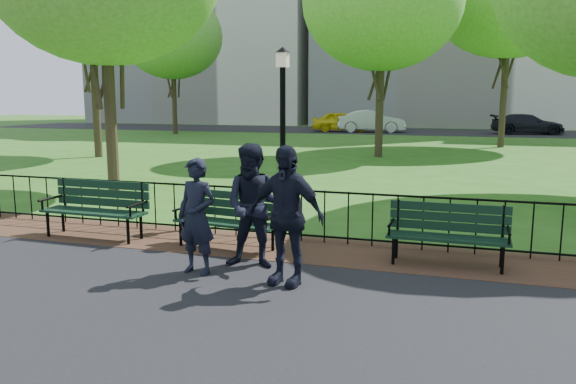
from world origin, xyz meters
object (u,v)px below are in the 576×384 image
(park_bench_right_a, at_px, (448,228))
(person_mid, at_px, (254,206))
(tree_far_c, at_px, (382,2))
(tree_far_w, at_px, (172,36))
(person_right, at_px, (286,215))
(person_left, at_px, (197,216))
(taxi, at_px, (342,122))
(park_bench_left_a, at_px, (97,203))
(park_bench_main, at_px, (216,212))
(sedan_silver, at_px, (372,121))
(sedan_dark, at_px, (527,124))
(lamppost, at_px, (283,127))

(park_bench_right_a, height_order, person_mid, person_mid)
(tree_far_c, relative_size, tree_far_w, 0.95)
(person_mid, bearing_deg, person_right, -49.35)
(person_left, distance_m, taxi, 33.52)
(taxi, bearing_deg, tree_far_w, 107.25)
(park_bench_left_a, distance_m, tree_far_w, 29.78)
(park_bench_main, bearing_deg, park_bench_left_a, -172.54)
(park_bench_main, distance_m, park_bench_right_a, 3.63)
(person_mid, bearing_deg, taxi, 91.88)
(person_mid, height_order, sedan_silver, person_mid)
(tree_far_c, xyz_separation_m, person_left, (-0.02, -16.52, -5.37))
(person_right, relative_size, sedan_dark, 0.39)
(sedan_silver, relative_size, sedan_dark, 1.02)
(taxi, distance_m, sedan_silver, 2.15)
(park_bench_left_a, relative_size, sedan_silver, 0.40)
(person_mid, distance_m, sedan_dark, 34.36)
(park_bench_main, height_order, tree_far_w, tree_far_w)
(tree_far_w, relative_size, person_right, 5.13)
(person_left, distance_m, sedan_dark, 34.98)
(tree_far_w, distance_m, taxi, 13.11)
(lamppost, xyz_separation_m, person_mid, (0.66, -3.31, -0.95))
(park_bench_left_a, relative_size, person_right, 1.04)
(person_right, bearing_deg, park_bench_main, 150.49)
(taxi, bearing_deg, lamppost, 178.88)
(park_bench_left_a, height_order, sedan_silver, sedan_silver)
(tree_far_c, distance_m, sedan_dark, 19.92)
(park_bench_left_a, relative_size, tree_far_w, 0.20)
(park_bench_main, bearing_deg, person_mid, -33.11)
(lamppost, height_order, sedan_dark, lamppost)
(park_bench_left_a, xyz_separation_m, tree_far_c, (2.62, 15.17, 5.57))
(park_bench_main, relative_size, park_bench_left_a, 0.94)
(park_bench_main, distance_m, lamppost, 2.78)
(park_bench_left_a, distance_m, taxi, 31.87)
(park_bench_main, height_order, sedan_dark, sedan_dark)
(park_bench_main, height_order, park_bench_left_a, park_bench_left_a)
(tree_far_c, bearing_deg, taxi, 107.19)
(park_bench_right_a, distance_m, taxi, 32.75)
(lamppost, height_order, person_left, lamppost)
(park_bench_right_a, xyz_separation_m, lamppost, (-3.29, 2.35, 1.29))
(park_bench_main, xyz_separation_m, lamppost, (0.34, 2.46, 1.25))
(park_bench_left_a, bearing_deg, tree_far_c, 81.46)
(park_bench_main, xyz_separation_m, park_bench_right_a, (3.63, 0.11, -0.04))
(sedan_dark, bearing_deg, taxi, 88.11)
(park_bench_right_a, bearing_deg, park_bench_main, -177.45)
(lamppost, bearing_deg, park_bench_right_a, -35.52)
(park_bench_right_a, xyz_separation_m, tree_far_w, (-18.78, 26.08, 5.93))
(person_left, height_order, person_mid, person_mid)
(park_bench_main, bearing_deg, tree_far_c, 96.05)
(park_bench_right_a, distance_m, person_mid, 2.82)
(lamppost, bearing_deg, park_bench_main, -97.77)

